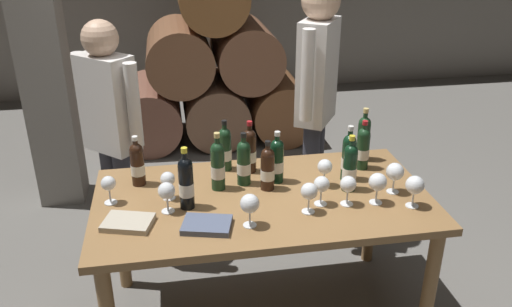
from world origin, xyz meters
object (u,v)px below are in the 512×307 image
wine_bottle_1 (363,148)px  wine_bottle_6 (137,164)px  wine_glass_7 (322,185)px  wine_glass_8 (415,186)px  wine_bottle_7 (186,182)px  wine_glass_1 (309,192)px  taster_seated_left (111,125)px  tasting_notebook (128,223)px  wine_bottle_9 (218,165)px  wine_glass_0 (395,172)px  sommelier_presenting (316,92)px  wine_bottle_2 (350,167)px  dining_table (263,212)px  wine_glass_4 (378,183)px  wine_bottle_3 (277,160)px  wine_bottle_4 (268,168)px  wine_glass_6 (250,204)px  wine_bottle_10 (363,138)px  wine_glass_2 (168,180)px  wine_glass_3 (109,184)px  wine_bottle_5 (348,157)px  wine_glass_10 (348,185)px  wine_glass_5 (325,167)px  wine_bottle_0 (244,162)px  wine_bottle_11 (250,150)px  wine_glass_9 (167,192)px  wine_bottle_8 (225,148)px  leather_ledger (207,225)px

wine_bottle_1 → wine_bottle_6: wine_bottle_1 is taller
wine_glass_7 → wine_glass_8: 0.45m
wine_bottle_7 → wine_glass_1: wine_bottle_7 is taller
wine_glass_8 → taster_seated_left: taster_seated_left is taller
tasting_notebook → wine_bottle_9: bearing=49.0°
wine_glass_0 → sommelier_presenting: 0.86m
wine_bottle_2 → tasting_notebook: 1.13m
dining_table → wine_glass_4: bearing=-16.2°
wine_bottle_3 → tasting_notebook: wine_bottle_3 is taller
wine_bottle_2 → wine_bottle_4: bearing=168.6°
wine_bottle_3 → wine_glass_6: bearing=-117.4°
sommelier_presenting → taster_seated_left: size_ratio=1.11×
wine_bottle_1 → wine_bottle_3: 0.51m
wine_bottle_10 → wine_glass_7: 0.60m
wine_glass_2 → wine_glass_3: same height
wine_bottle_3 → wine_bottle_4: size_ratio=1.07×
dining_table → wine_glass_0: 0.70m
wine_bottle_1 → wine_glass_6: size_ratio=1.75×
wine_bottle_1 → sommelier_presenting: sommelier_presenting is taller
wine_bottle_5 → wine_glass_10: wine_bottle_5 is taller
wine_glass_4 → wine_glass_5: wine_glass_4 is taller
wine_bottle_7 → wine_bottle_10: bearing=19.9°
dining_table → wine_bottle_0: wine_bottle_0 is taller
taster_seated_left → wine_glass_10: bearing=-36.2°
wine_bottle_11 → wine_glass_7: size_ratio=1.95×
wine_bottle_4 → wine_bottle_11: 0.22m
wine_bottle_1 → wine_bottle_10: size_ratio=0.90×
wine_glass_4 → sommelier_presenting: bearing=93.9°
wine_bottle_7 → wine_glass_7: 0.66m
wine_glass_9 → wine_bottle_10: bearing=19.6°
wine_glass_3 → wine_glass_2: bearing=-0.9°
wine_bottle_5 → wine_bottle_10: (0.17, 0.22, 0.00)m
wine_bottle_5 → wine_bottle_11: wine_bottle_5 is taller
wine_bottle_3 → wine_bottle_8: 0.32m
wine_bottle_8 → taster_seated_left: taster_seated_left is taller
wine_glass_1 → sommelier_presenting: size_ratio=0.09×
wine_bottle_1 → wine_bottle_7: size_ratio=0.89×
wine_glass_5 → tasting_notebook: size_ratio=0.69×
wine_glass_9 → taster_seated_left: size_ratio=0.10×
dining_table → wine_glass_7: size_ratio=11.13×
wine_bottle_11 → wine_glass_10: size_ratio=1.93×
wine_bottle_10 → leather_ledger: size_ratio=1.43×
wine_bottle_7 → wine_glass_8: bearing=-9.4°
wine_glass_4 → wine_glass_6: 0.66m
wine_bottle_1 → wine_glass_1: wine_bottle_1 is taller
wine_bottle_10 → wine_glass_4: size_ratio=1.93×
wine_bottle_8 → wine_bottle_6: bearing=-168.1°
wine_bottle_9 → wine_glass_3: (-0.54, -0.06, -0.03)m
wine_bottle_2 → wine_bottle_9: size_ratio=0.97×
wine_bottle_9 → sommelier_presenting: size_ratio=0.18×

